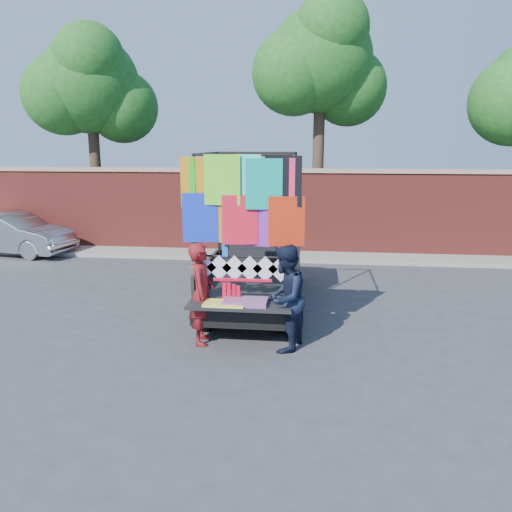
# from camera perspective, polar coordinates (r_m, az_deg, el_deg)

# --- Properties ---
(ground) EXTENTS (90.00, 90.00, 0.00)m
(ground) POSITION_cam_1_polar(r_m,az_deg,el_deg) (8.91, 0.24, -9.18)
(ground) COLOR #38383A
(ground) RESTS_ON ground
(brick_wall) EXTENTS (30.00, 0.45, 2.61)m
(brick_wall) POSITION_cam_1_polar(r_m,az_deg,el_deg) (15.38, 3.22, 5.18)
(brick_wall) COLOR maroon
(brick_wall) RESTS_ON ground
(curb) EXTENTS (30.00, 1.20, 0.12)m
(curb) POSITION_cam_1_polar(r_m,az_deg,el_deg) (14.91, 2.99, 0.01)
(curb) COLOR gray
(curb) RESTS_ON ground
(tree_left) EXTENTS (4.20, 3.30, 7.05)m
(tree_left) POSITION_cam_1_polar(r_m,az_deg,el_deg) (18.03, -18.47, 17.75)
(tree_left) COLOR #38281C
(tree_left) RESTS_ON ground
(tree_mid) EXTENTS (4.20, 3.30, 7.73)m
(tree_mid) POSITION_cam_1_polar(r_m,az_deg,el_deg) (16.51, 7.47, 20.83)
(tree_mid) COLOR #38281C
(tree_mid) RESTS_ON ground
(pickup_truck) EXTENTS (2.01, 5.04, 3.17)m
(pickup_truck) POSITION_cam_1_polar(r_m,az_deg,el_deg) (10.78, 0.33, -0.82)
(pickup_truck) COLOR black
(pickup_truck) RESTS_ON ground
(sedan) EXTENTS (4.02, 1.99, 1.27)m
(sedan) POSITION_cam_1_polar(r_m,az_deg,el_deg) (17.06, -26.06, 2.30)
(sedan) COLOR #A6A9AD
(sedan) RESTS_ON ground
(woman) EXTENTS (0.47, 0.67, 1.73)m
(woman) POSITION_cam_1_polar(r_m,az_deg,el_deg) (8.43, -6.24, -4.30)
(woman) COLOR maroon
(woman) RESTS_ON ground
(man) EXTENTS (0.86, 0.99, 1.75)m
(man) POSITION_cam_1_polar(r_m,az_deg,el_deg) (8.12, 3.35, -4.84)
(man) COLOR black
(man) RESTS_ON ground
(streamer_bundle) EXTENTS (0.96, 0.07, 0.66)m
(streamer_bundle) POSITION_cam_1_polar(r_m,az_deg,el_deg) (8.22, -2.29, -4.06)
(streamer_bundle) COLOR red
(streamer_bundle) RESTS_ON ground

